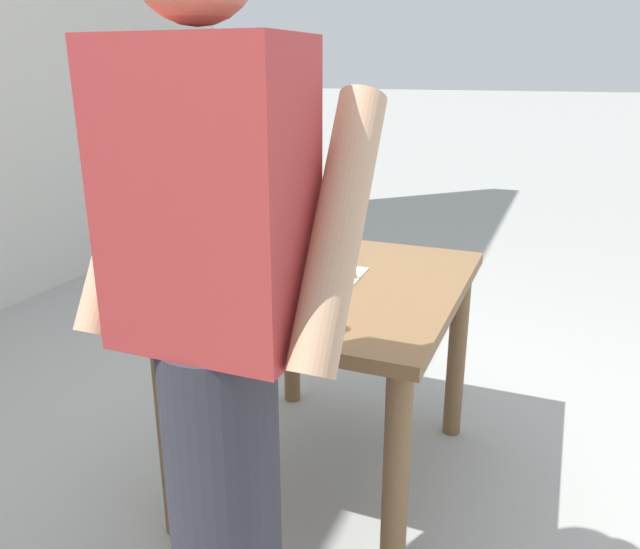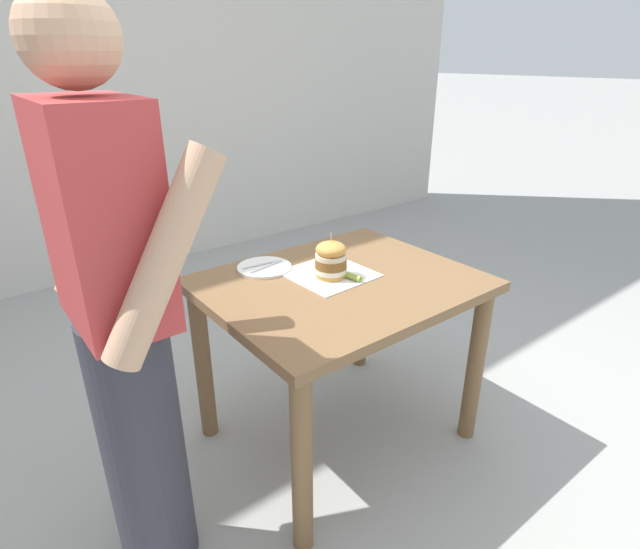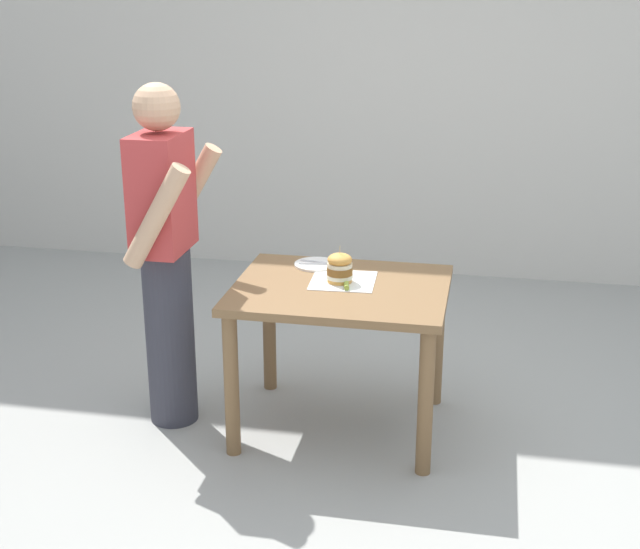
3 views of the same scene
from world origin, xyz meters
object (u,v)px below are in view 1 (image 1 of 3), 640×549
Objects in this scene: pickle_spear at (342,273)px; diner_across_table at (217,347)px; patio_table at (331,317)px; side_plate_with_forks at (231,284)px; sandwich at (317,258)px.

pickle_spear is 0.88m from diner_across_table.
side_plate_with_forks is (0.27, 0.17, 0.14)m from patio_table.
sandwich is 0.10m from pickle_spear.
patio_table is 0.35m from side_plate_with_forks.
pickle_spear is (-0.07, -0.04, -0.06)m from sandwich.
patio_table is at bearing 50.43° from pickle_spear.
sandwich is (0.04, 0.01, 0.20)m from patio_table.
sandwich is 0.83m from diner_across_table.
diner_across_table reaches higher than patio_table.
diner_across_table is (-0.08, 0.84, 0.27)m from patio_table.
pickle_spear is at bearing -145.45° from side_plate_with_forks.
pickle_spear is at bearing -86.48° from diner_across_table.
sandwich is 0.82× the size of side_plate_with_forks.
pickle_spear is 0.05× the size of diner_across_table.
diner_across_table reaches higher than pickle_spear.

